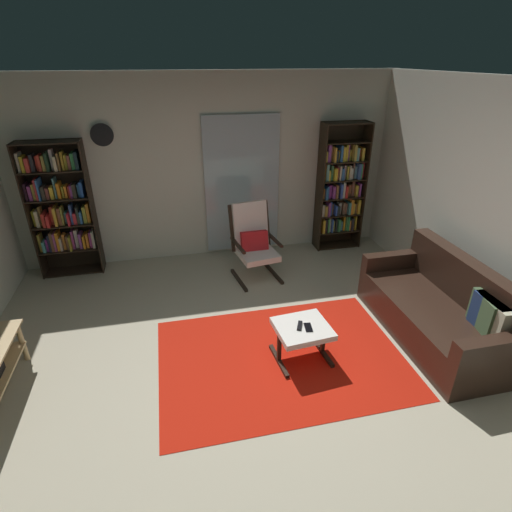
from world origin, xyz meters
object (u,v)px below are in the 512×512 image
(lounge_armchair, at_px, (254,240))
(cell_phone, at_px, (308,327))
(wall_clock, at_px, (102,135))
(leather_sofa, at_px, (441,312))
(ottoman, at_px, (302,332))
(bookshelf_near_sofa, at_px, (340,189))
(bookshelf_near_tv, at_px, (61,207))
(tv_remote, at_px, (300,326))

(lounge_armchair, relative_size, cell_phone, 7.30)
(wall_clock, bearing_deg, lounge_armchair, -23.56)
(leather_sofa, xyz_separation_m, ottoman, (-1.57, -0.02, 0.01))
(bookshelf_near_sofa, height_order, wall_clock, wall_clock)
(bookshelf_near_tv, distance_m, wall_clock, 1.11)
(leather_sofa, height_order, ottoman, leather_sofa)
(lounge_armchair, distance_m, ottoman, 1.81)
(bookshelf_near_sofa, height_order, ottoman, bookshelf_near_sofa)
(leather_sofa, distance_m, tv_remote, 1.60)
(lounge_armchair, distance_m, cell_phone, 1.85)
(bookshelf_near_tv, xyz_separation_m, tv_remote, (2.54, -2.47, -0.56))
(leather_sofa, height_order, cell_phone, leather_sofa)
(leather_sofa, xyz_separation_m, wall_clock, (-3.48, 2.58, 1.53))
(bookshelf_near_sofa, distance_m, tv_remote, 2.89)
(bookshelf_near_tv, relative_size, ottoman, 3.26)
(bookshelf_near_tv, xyz_separation_m, ottoman, (2.57, -2.47, -0.64))
(bookshelf_near_tv, bearing_deg, tv_remote, -44.20)
(leather_sofa, xyz_separation_m, tv_remote, (-1.60, -0.01, 0.09))
(tv_remote, xyz_separation_m, wall_clock, (-1.89, 2.59, 1.45))
(ottoman, distance_m, tv_remote, 0.08)
(cell_phone, bearing_deg, wall_clock, 135.11)
(ottoman, bearing_deg, wall_clock, 126.45)
(bookshelf_near_sofa, distance_m, leather_sofa, 2.53)
(bookshelf_near_tv, height_order, leather_sofa, bookshelf_near_tv)
(lounge_armchair, bearing_deg, bookshelf_near_sofa, 23.83)
(ottoman, height_order, wall_clock, wall_clock)
(bookshelf_near_sofa, bearing_deg, bookshelf_near_tv, 179.84)
(bookshelf_near_sofa, xyz_separation_m, leather_sofa, (0.17, -2.44, -0.62))
(bookshelf_near_tv, bearing_deg, lounge_armchair, -15.15)
(ottoman, bearing_deg, bookshelf_near_tv, 136.12)
(leather_sofa, bearing_deg, ottoman, -179.39)
(bookshelf_near_sofa, height_order, lounge_armchair, bookshelf_near_sofa)
(leather_sofa, distance_m, lounge_armchair, 2.45)
(bookshelf_near_tv, relative_size, leather_sofa, 1.00)
(lounge_armchair, bearing_deg, cell_phone, -85.67)
(cell_phone, distance_m, wall_clock, 3.59)
(ottoman, xyz_separation_m, cell_phone, (0.04, -0.04, 0.07))
(ottoman, bearing_deg, tv_remote, 175.19)
(bookshelf_near_sofa, bearing_deg, tv_remote, -120.16)
(leather_sofa, distance_m, ottoman, 1.57)
(ottoman, bearing_deg, leather_sofa, 0.61)
(lounge_armchair, height_order, ottoman, lounge_armchair)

